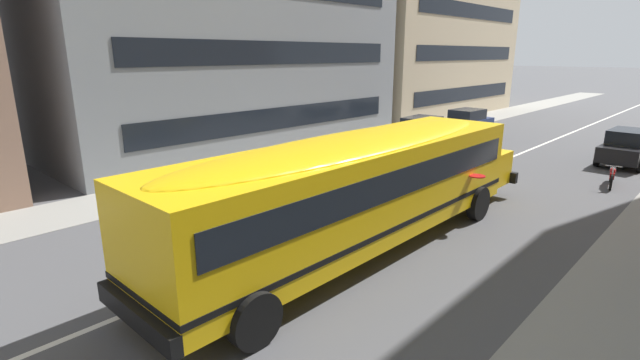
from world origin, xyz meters
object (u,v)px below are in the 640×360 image
object	(u,v)px
parked_car_dark_blue_far_corner	(467,122)
motorcycle_near_kerb	(612,175)
school_bus	(363,182)
parked_car_black_past_driveway	(627,147)
parked_car_silver_under_tree	(422,131)

from	to	relation	value
parked_car_dark_blue_far_corner	motorcycle_near_kerb	world-z (taller)	parked_car_dark_blue_far_corner
school_bus	parked_car_black_past_driveway	distance (m)	16.54
parked_car_dark_blue_far_corner	parked_car_black_past_driveway	size ratio (longest dim) A/B	1.01
parked_car_black_past_driveway	parked_car_silver_under_tree	size ratio (longest dim) A/B	0.99
parked_car_dark_blue_far_corner	parked_car_silver_under_tree	size ratio (longest dim) A/B	1.00
parked_car_silver_under_tree	parked_car_black_past_driveway	bearing A→B (deg)	-78.04
parked_car_silver_under_tree	motorcycle_near_kerb	xyz separation A→B (m)	(-2.12, -9.89, -0.41)
parked_car_silver_under_tree	motorcycle_near_kerb	size ratio (longest dim) A/B	2.01
motorcycle_near_kerb	parked_car_dark_blue_far_corner	bearing A→B (deg)	-137.72
school_bus	parked_car_black_past_driveway	xyz separation A→B (m)	(16.21, -3.13, -0.99)
parked_car_dark_blue_far_corner	motorcycle_near_kerb	xyz separation A→B (m)	(-7.36, -9.70, -0.41)
school_bus	parked_car_silver_under_tree	distance (m)	15.12
school_bus	motorcycle_near_kerb	world-z (taller)	school_bus
parked_car_black_past_driveway	motorcycle_near_kerb	xyz separation A→B (m)	(-4.66, -0.38, -0.41)
school_bus	parked_car_dark_blue_far_corner	distance (m)	19.92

